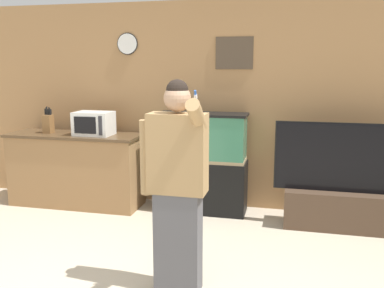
{
  "coord_description": "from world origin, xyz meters",
  "views": [
    {
      "loc": [
        1.12,
        -2.56,
        1.83
      ],
      "look_at": [
        0.16,
        1.45,
        1.05
      ],
      "focal_mm": 40.0,
      "sensor_mm": 36.0,
      "label": 1
    }
  ],
  "objects_px": {
    "aquarium_on_stand": "(202,163)",
    "tv_on_stand": "(346,198)",
    "microwave": "(94,123)",
    "knife_block": "(48,123)",
    "person_standing": "(177,185)",
    "counter_island": "(76,169)"
  },
  "relations": [
    {
      "from": "microwave",
      "to": "aquarium_on_stand",
      "type": "height_order",
      "value": "aquarium_on_stand"
    },
    {
      "from": "aquarium_on_stand",
      "to": "tv_on_stand",
      "type": "bearing_deg",
      "value": -6.97
    },
    {
      "from": "counter_island",
      "to": "microwave",
      "type": "bearing_deg",
      "value": -6.06
    },
    {
      "from": "aquarium_on_stand",
      "to": "person_standing",
      "type": "bearing_deg",
      "value": -83.9
    },
    {
      "from": "counter_island",
      "to": "aquarium_on_stand",
      "type": "xyz_separation_m",
      "value": [
        1.65,
        0.12,
        0.15
      ]
    },
    {
      "from": "counter_island",
      "to": "knife_block",
      "type": "xyz_separation_m",
      "value": [
        -0.35,
        -0.02,
        0.6
      ]
    },
    {
      "from": "knife_block",
      "to": "tv_on_stand",
      "type": "height_order",
      "value": "knife_block"
    },
    {
      "from": "counter_island",
      "to": "person_standing",
      "type": "bearing_deg",
      "value": -44.13
    },
    {
      "from": "microwave",
      "to": "knife_block",
      "type": "bearing_deg",
      "value": 179.01
    },
    {
      "from": "tv_on_stand",
      "to": "person_standing",
      "type": "xyz_separation_m",
      "value": [
        -1.48,
        -1.72,
        0.54
      ]
    },
    {
      "from": "microwave",
      "to": "person_standing",
      "type": "relative_size",
      "value": 0.27
    },
    {
      "from": "aquarium_on_stand",
      "to": "tv_on_stand",
      "type": "relative_size",
      "value": 0.78
    },
    {
      "from": "counter_island",
      "to": "person_standing",
      "type": "distance_m",
      "value": 2.62
    },
    {
      "from": "aquarium_on_stand",
      "to": "counter_island",
      "type": "bearing_deg",
      "value": -175.68
    },
    {
      "from": "knife_block",
      "to": "person_standing",
      "type": "distance_m",
      "value": 2.85
    },
    {
      "from": "counter_island",
      "to": "aquarium_on_stand",
      "type": "height_order",
      "value": "aquarium_on_stand"
    },
    {
      "from": "tv_on_stand",
      "to": "aquarium_on_stand",
      "type": "bearing_deg",
      "value": 173.03
    },
    {
      "from": "counter_island",
      "to": "knife_block",
      "type": "distance_m",
      "value": 0.7
    },
    {
      "from": "knife_block",
      "to": "person_standing",
      "type": "bearing_deg",
      "value": -38.85
    },
    {
      "from": "counter_island",
      "to": "knife_block",
      "type": "bearing_deg",
      "value": -176.81
    },
    {
      "from": "aquarium_on_stand",
      "to": "microwave",
      "type": "bearing_deg",
      "value": -173.47
    },
    {
      "from": "microwave",
      "to": "knife_block",
      "type": "height_order",
      "value": "knife_block"
    }
  ]
}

